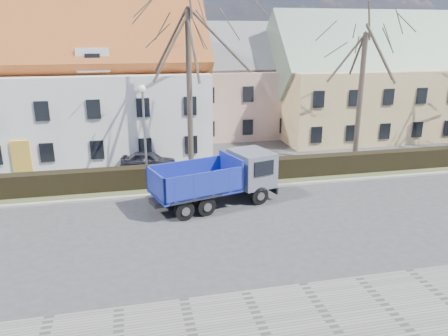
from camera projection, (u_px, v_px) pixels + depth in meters
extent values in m
plane|color=#3B3C3E|center=(256.00, 220.00, 21.81)|extent=(120.00, 120.00, 0.00)
cube|color=gray|center=(333.00, 326.00, 13.88)|extent=(80.00, 5.00, 0.08)
cube|color=#A6A096|center=(234.00, 189.00, 26.08)|extent=(80.00, 0.30, 0.12)
cube|color=#474F2C|center=(228.00, 180.00, 27.58)|extent=(80.00, 3.00, 0.10)
cube|color=black|center=(229.00, 172.00, 27.21)|extent=(60.00, 0.90, 1.30)
imported|color=#22222D|center=(149.00, 160.00, 29.83)|extent=(3.99, 2.44, 1.27)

